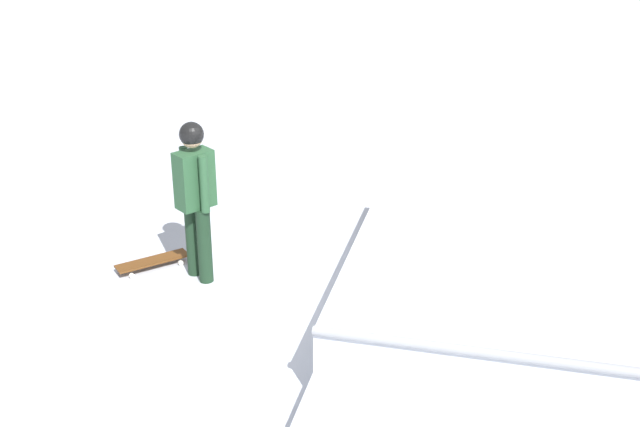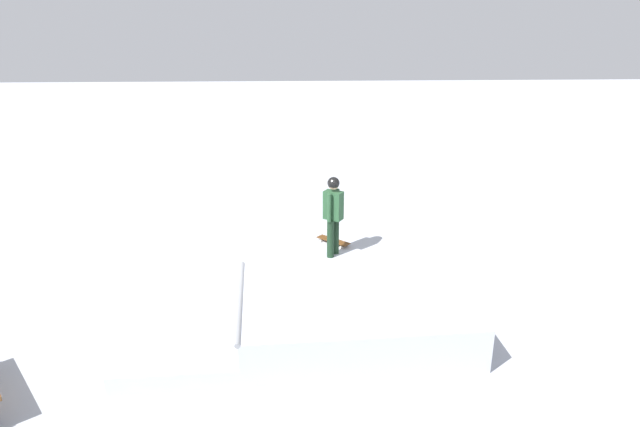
# 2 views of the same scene
# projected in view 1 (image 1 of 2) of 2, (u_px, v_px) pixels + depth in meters

# --- Properties ---
(ground_plane) EXTENTS (60.00, 60.00, 0.00)m
(ground_plane) POSITION_uv_depth(u_px,v_px,m) (365.00, 311.00, 8.22)
(ground_plane) COLOR #B2B7C1
(skate_ramp) EXTENTS (5.55, 2.94, 0.74)m
(skate_ramp) POSITION_uv_depth(u_px,v_px,m) (485.00, 309.00, 7.63)
(skate_ramp) COLOR silver
(skate_ramp) RESTS_ON ground
(skater) EXTENTS (0.44, 0.39, 1.73)m
(skater) POSITION_uv_depth(u_px,v_px,m) (195.00, 190.00, 8.45)
(skater) COLOR black
(skater) RESTS_ON ground
(skateboard) EXTENTS (0.74, 0.68, 0.09)m
(skateboard) POSITION_uv_depth(u_px,v_px,m) (152.00, 261.00, 9.03)
(skateboard) COLOR #593314
(skateboard) RESTS_ON ground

